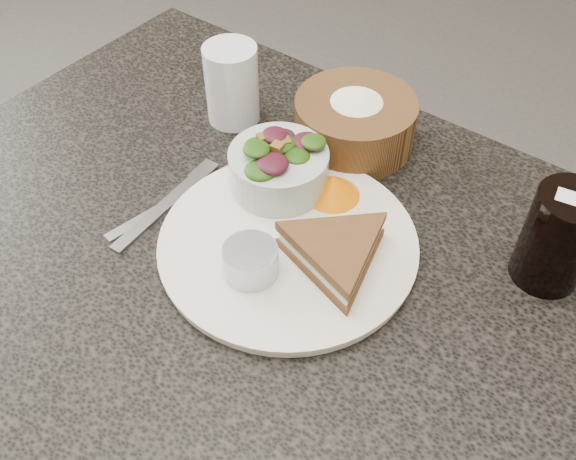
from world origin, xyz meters
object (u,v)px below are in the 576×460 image
(dining_table, at_px, (280,422))
(dinner_plate, at_px, (288,244))
(water_glass, at_px, (232,84))
(cola_glass, at_px, (560,234))
(bread_basket, at_px, (355,115))
(salad_bowl, at_px, (279,163))
(sandwich, at_px, (336,253))
(dressing_ramekin, at_px, (251,261))

(dining_table, height_order, dinner_plate, dinner_plate)
(dinner_plate, relative_size, water_glass, 2.66)
(dining_table, relative_size, water_glass, 9.20)
(dinner_plate, xyz_separation_m, cola_glass, (0.25, 0.14, 0.06))
(bread_basket, bearing_deg, dining_table, -77.67)
(salad_bowl, relative_size, cola_glass, 0.94)
(dinner_plate, xyz_separation_m, bread_basket, (-0.04, 0.20, 0.04))
(sandwich, xyz_separation_m, cola_glass, (0.18, 0.14, 0.03))
(sandwich, relative_size, water_glass, 1.31)
(salad_bowl, xyz_separation_m, bread_basket, (0.02, 0.14, -0.00))
(dining_table, height_order, dressing_ramekin, dressing_ramekin)
(dinner_plate, bearing_deg, bread_basket, 102.26)
(salad_bowl, height_order, cola_glass, cola_glass)
(dinner_plate, relative_size, cola_glass, 2.27)
(dining_table, bearing_deg, water_glass, 140.00)
(dressing_ramekin, bearing_deg, salad_bowl, 115.33)
(dinner_plate, height_order, dressing_ramekin, dressing_ramekin)
(sandwich, bearing_deg, dining_table, -133.19)
(cola_glass, bearing_deg, water_glass, 178.61)
(salad_bowl, bearing_deg, bread_basket, 81.54)
(dining_table, distance_m, dinner_plate, 0.38)
(salad_bowl, distance_m, bread_basket, 0.14)
(dinner_plate, height_order, bread_basket, bread_basket)
(cola_glass, bearing_deg, dinner_plate, -150.58)
(dinner_plate, distance_m, water_glass, 0.26)
(salad_bowl, bearing_deg, water_glass, 149.83)
(dining_table, distance_m, bread_basket, 0.48)
(sandwich, xyz_separation_m, water_glass, (-0.27, 0.15, 0.02))
(dining_table, distance_m, cola_glass, 0.53)
(dining_table, relative_size, bread_basket, 6.34)
(sandwich, distance_m, dressing_ramekin, 0.09)
(bread_basket, bearing_deg, dinner_plate, -77.74)
(salad_bowl, relative_size, dressing_ramekin, 2.00)
(bread_basket, bearing_deg, sandwich, -62.09)
(dinner_plate, bearing_deg, salad_bowl, 133.86)
(dressing_ramekin, bearing_deg, water_glass, 133.97)
(dining_table, xyz_separation_m, dressing_ramekin, (-0.01, -0.03, 0.41))
(dinner_plate, distance_m, sandwich, 0.07)
(dinner_plate, bearing_deg, cola_glass, 29.42)
(dressing_ramekin, xyz_separation_m, cola_glass, (0.25, 0.20, 0.03))
(dressing_ramekin, height_order, water_glass, water_glass)
(dressing_ramekin, bearing_deg, cola_glass, 38.46)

